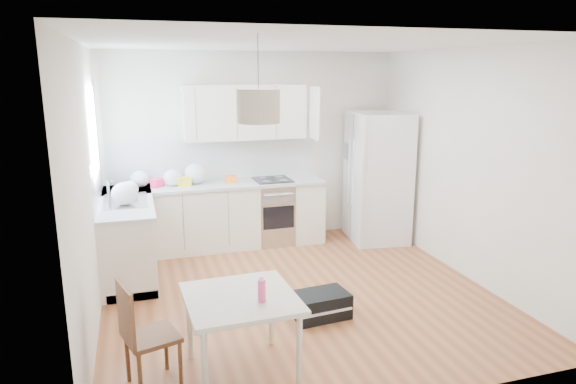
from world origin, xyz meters
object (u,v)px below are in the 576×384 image
Objects in this scene: gym_bag at (321,305)px; dining_chair at (152,334)px; refrigerator at (378,177)px; dining_table at (241,304)px.

dining_chair is at bearing -162.56° from gym_bag.
refrigerator is 2.83m from gym_bag.
dining_table is 1.32m from gym_bag.
dining_table is at bearing -147.86° from gym_bag.
dining_chair is (-3.34, -2.85, -0.49)m from refrigerator.
refrigerator is 4.41m from dining_chair.
refrigerator reaches higher than dining_chair.
refrigerator reaches higher than gym_bag.
dining_chair reaches higher than gym_bag.
gym_bag is (-1.67, -2.13, -0.80)m from refrigerator.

